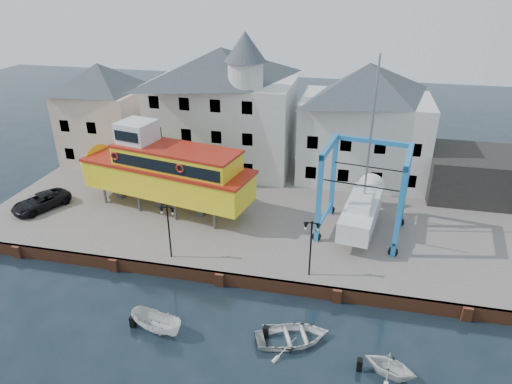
# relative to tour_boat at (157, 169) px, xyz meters

# --- Properties ---
(ground) EXTENTS (140.00, 140.00, 0.00)m
(ground) POSITION_rel_tour_boat_xyz_m (7.97, -8.44, -4.54)
(ground) COLOR black
(ground) RESTS_ON ground
(hardstanding) EXTENTS (44.00, 22.00, 1.00)m
(hardstanding) POSITION_rel_tour_boat_xyz_m (7.97, 2.56, -4.04)
(hardstanding) COLOR #665E58
(hardstanding) RESTS_ON ground
(quay_wall) EXTENTS (44.00, 0.47, 1.00)m
(quay_wall) POSITION_rel_tour_boat_xyz_m (7.97, -8.34, -4.04)
(quay_wall) COLOR brown
(quay_wall) RESTS_ON ground
(building_pink) EXTENTS (8.00, 7.00, 10.30)m
(building_pink) POSITION_rel_tour_boat_xyz_m (-10.03, 9.55, 1.60)
(building_pink) COLOR beige
(building_pink) RESTS_ON hardstanding
(building_white_main) EXTENTS (14.00, 8.30, 14.00)m
(building_white_main) POSITION_rel_tour_boat_xyz_m (3.10, 9.95, 2.80)
(building_white_main) COLOR silver
(building_white_main) RESTS_ON hardstanding
(building_white_right) EXTENTS (12.00, 8.00, 11.20)m
(building_white_right) POSITION_rel_tour_boat_xyz_m (16.97, 10.55, 2.05)
(building_white_right) COLOR silver
(building_white_right) RESTS_ON hardstanding
(shed_dark) EXTENTS (8.00, 7.00, 4.00)m
(shed_dark) POSITION_rel_tour_boat_xyz_m (26.97, 8.56, -1.54)
(shed_dark) COLOR black
(shed_dark) RESTS_ON hardstanding
(lamp_post_left) EXTENTS (1.12, 0.32, 4.20)m
(lamp_post_left) POSITION_rel_tour_boat_xyz_m (3.97, -7.24, -0.37)
(lamp_post_left) COLOR black
(lamp_post_left) RESTS_ON hardstanding
(lamp_post_right) EXTENTS (1.12, 0.32, 4.20)m
(lamp_post_right) POSITION_rel_tour_boat_xyz_m (13.97, -7.24, -0.37)
(lamp_post_right) COLOR black
(lamp_post_right) RESTS_ON hardstanding
(tour_boat) EXTENTS (17.73, 7.55, 7.52)m
(tour_boat) POSITION_rel_tour_boat_xyz_m (0.00, 0.00, 0.00)
(tour_boat) COLOR #59595E
(tour_boat) RESTS_ON hardstanding
(travel_lift) EXTENTS (7.10, 9.34, 13.73)m
(travel_lift) POSITION_rel_tour_boat_xyz_m (17.33, -0.05, -1.25)
(travel_lift) COLOR #1A69B3
(travel_lift) RESTS_ON hardstanding
(van) EXTENTS (4.12, 5.40, 1.36)m
(van) POSITION_rel_tour_boat_xyz_m (-9.88, -2.68, -2.86)
(van) COLOR black
(van) RESTS_ON hardstanding
(motorboat_a) EXTENTS (3.83, 2.22, 1.39)m
(motorboat_a) POSITION_rel_tour_boat_xyz_m (5.54, -13.53, -4.54)
(motorboat_a) COLOR white
(motorboat_a) RESTS_ON ground
(motorboat_b) EXTENTS (5.28, 4.58, 0.92)m
(motorboat_b) POSITION_rel_tour_boat_xyz_m (13.66, -12.61, -4.54)
(motorboat_b) COLOR white
(motorboat_b) RESTS_ON ground
(motorboat_c) EXTENTS (3.53, 3.29, 1.50)m
(motorboat_c) POSITION_rel_tour_boat_xyz_m (19.14, -13.98, -4.54)
(motorboat_c) COLOR white
(motorboat_c) RESTS_ON ground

